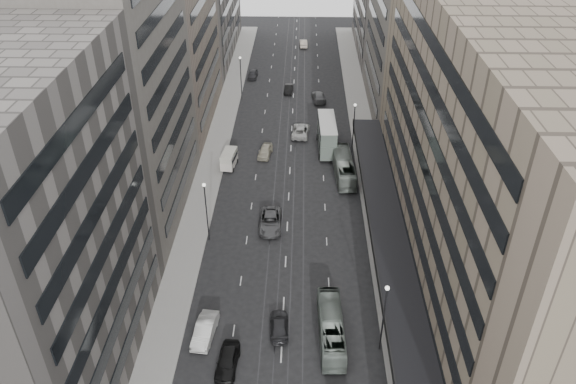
# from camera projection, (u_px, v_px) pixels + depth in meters

# --- Properties ---
(ground) EXTENTS (220.00, 220.00, 0.00)m
(ground) POSITION_uv_depth(u_px,v_px,m) (283.00, 310.00, 59.93)
(ground) COLOR black
(ground) RESTS_ON ground
(sidewalk_right) EXTENTS (4.00, 125.00, 0.15)m
(sidewalk_right) POSITION_uv_depth(u_px,v_px,m) (365.00, 144.00, 90.98)
(sidewalk_right) COLOR gray
(sidewalk_right) RESTS_ON ground
(sidewalk_left) EXTENTS (4.00, 125.00, 0.15)m
(sidewalk_left) POSITION_uv_depth(u_px,v_px,m) (218.00, 142.00, 91.52)
(sidewalk_left) COLOR gray
(sidewalk_left) RESTS_ON ground
(department_store) EXTENTS (19.20, 60.00, 30.00)m
(department_store) POSITION_uv_depth(u_px,v_px,m) (493.00, 154.00, 57.95)
(department_store) COLOR #7C6C5A
(department_store) RESTS_ON ground
(building_right_mid) EXTENTS (15.00, 28.00, 24.00)m
(building_right_mid) POSITION_uv_depth(u_px,v_px,m) (418.00, 44.00, 96.35)
(building_right_mid) COLOR #504C46
(building_right_mid) RESTS_ON ground
(building_left_a) EXTENTS (15.00, 28.00, 30.00)m
(building_left_a) POSITION_uv_depth(u_px,v_px,m) (15.00, 243.00, 45.51)
(building_left_a) COLOR slate
(building_left_a) RESTS_ON ground
(building_left_b) EXTENTS (15.00, 26.00, 34.00)m
(building_left_b) POSITION_uv_depth(u_px,v_px,m) (108.00, 89.00, 66.99)
(building_left_b) COLOR #504C46
(building_left_b) RESTS_ON ground
(building_left_c) EXTENTS (15.00, 28.00, 25.00)m
(building_left_c) POSITION_uv_depth(u_px,v_px,m) (162.00, 50.00, 92.03)
(building_left_c) COLOR #6F6456
(building_left_c) RESTS_ON ground
(lamp_right_near) EXTENTS (0.44, 0.44, 8.32)m
(lamp_right_near) POSITION_uv_depth(u_px,v_px,m) (384.00, 311.00, 52.68)
(lamp_right_near) COLOR #262628
(lamp_right_near) RESTS_ON ground
(lamp_right_far) EXTENTS (0.44, 0.44, 8.32)m
(lamp_right_far) POSITION_uv_depth(u_px,v_px,m) (354.00, 122.00, 86.13)
(lamp_right_far) COLOR #262628
(lamp_right_far) RESTS_ON ground
(lamp_left_near) EXTENTS (0.44, 0.44, 8.32)m
(lamp_left_near) POSITION_uv_depth(u_px,v_px,m) (206.00, 205.00, 67.33)
(lamp_left_near) COLOR #262628
(lamp_left_near) RESTS_ON ground
(lamp_left_far) EXTENTS (0.44, 0.44, 8.32)m
(lamp_left_far) POSITION_uv_depth(u_px,v_px,m) (241.00, 73.00, 103.29)
(lamp_left_far) COLOR #262628
(lamp_left_far) RESTS_ON ground
(bus_near) EXTENTS (2.63, 9.91, 2.74)m
(bus_near) POSITION_uv_depth(u_px,v_px,m) (331.00, 328.00, 56.04)
(bus_near) COLOR gray
(bus_near) RESTS_ON ground
(bus_far) EXTENTS (3.10, 10.88, 3.00)m
(bus_far) POSITION_uv_depth(u_px,v_px,m) (344.00, 167.00, 82.15)
(bus_far) COLOR gray
(bus_far) RESTS_ON ground
(double_decker) EXTENTS (3.06, 9.19, 4.98)m
(double_decker) POSITION_uv_depth(u_px,v_px,m) (327.00, 135.00, 88.16)
(double_decker) COLOR slate
(double_decker) RESTS_ON ground
(panel_van) EXTENTS (2.40, 4.27, 2.57)m
(panel_van) POSITION_uv_depth(u_px,v_px,m) (229.00, 159.00, 84.35)
(panel_van) COLOR silver
(panel_van) RESTS_ON ground
(sedan_0) EXTENTS (2.27, 4.95, 1.64)m
(sedan_0) POSITION_uv_depth(u_px,v_px,m) (228.00, 361.00, 53.28)
(sedan_0) COLOR black
(sedan_0) RESTS_ON ground
(sedan_1) EXTENTS (2.35, 5.28, 1.68)m
(sedan_1) POSITION_uv_depth(u_px,v_px,m) (205.00, 330.00, 56.47)
(sedan_1) COLOR silver
(sedan_1) RESTS_ON ground
(sedan_2) EXTENTS (2.94, 6.17, 1.70)m
(sedan_2) POSITION_uv_depth(u_px,v_px,m) (270.00, 221.00, 71.95)
(sedan_2) COLOR #4E4E50
(sedan_2) RESTS_ON ground
(sedan_3) EXTENTS (2.13, 4.77, 1.36)m
(sedan_3) POSITION_uv_depth(u_px,v_px,m) (279.00, 325.00, 57.24)
(sedan_3) COLOR black
(sedan_3) RESTS_ON ground
(sedan_4) EXTENTS (2.47, 4.82, 1.57)m
(sedan_4) POSITION_uv_depth(u_px,v_px,m) (265.00, 151.00, 87.62)
(sedan_4) COLOR #ACA68F
(sedan_4) RESTS_ON ground
(sedan_5) EXTENTS (1.76, 4.37, 1.41)m
(sedan_5) POSITION_uv_depth(u_px,v_px,m) (289.00, 89.00, 108.44)
(sedan_5) COLOR black
(sedan_5) RESTS_ON ground
(sedan_6) EXTENTS (3.18, 6.03, 1.62)m
(sedan_6) POSITION_uv_depth(u_px,v_px,m) (301.00, 130.00, 93.46)
(sedan_6) COLOR #B7B6B2
(sedan_6) RESTS_ON ground
(sedan_7) EXTENTS (2.84, 5.77, 1.61)m
(sedan_7) POSITION_uv_depth(u_px,v_px,m) (319.00, 97.00, 105.10)
(sedan_7) COLOR #535355
(sedan_7) RESTS_ON ground
(sedan_8) EXTENTS (2.06, 4.53, 1.51)m
(sedan_8) POSITION_uv_depth(u_px,v_px,m) (253.00, 74.00, 114.72)
(sedan_8) COLOR #2B2B2E
(sedan_8) RESTS_ON ground
(sedan_9) EXTENTS (1.94, 4.85, 1.57)m
(sedan_9) POSITION_uv_depth(u_px,v_px,m) (303.00, 43.00, 131.05)
(sedan_9) COLOR beige
(sedan_9) RESTS_ON ground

